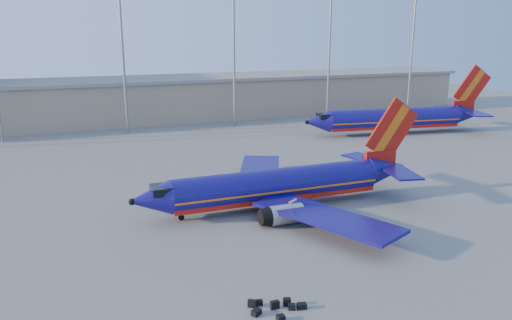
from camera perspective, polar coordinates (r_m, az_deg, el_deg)
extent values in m
plane|color=slate|center=(48.90, -1.55, -6.51)|extent=(220.00, 220.00, 0.00)
cube|color=gray|center=(104.99, -7.21, 7.00)|extent=(120.00, 15.00, 8.00)
cube|color=slate|center=(104.53, -7.28, 9.29)|extent=(122.00, 16.00, 0.60)
cylinder|color=gray|center=(89.65, -14.98, 11.78)|extent=(0.44, 0.44, 28.00)
cylinder|color=gray|center=(94.08, -2.53, 12.36)|extent=(0.44, 0.44, 28.00)
cylinder|color=gray|center=(102.30, 8.39, 12.39)|extent=(0.44, 0.44, 28.00)
cylinder|color=gray|center=(113.49, 17.41, 12.10)|extent=(0.44, 0.44, 28.00)
cylinder|color=navy|center=(50.69, 2.32, -2.84)|extent=(21.58, 3.34, 3.33)
cube|color=#AE170E|center=(50.95, 2.31, -3.76)|extent=(21.58, 2.71, 1.17)
cube|color=orange|center=(50.76, 2.32, -3.08)|extent=(21.58, 3.38, 0.20)
cone|color=navy|center=(47.28, -11.94, -4.45)|extent=(3.78, 3.33, 3.33)
cube|color=black|center=(47.20, -10.59, -3.32)|extent=(2.16, 2.34, 0.72)
cone|color=navy|center=(56.96, 14.51, -1.01)|extent=(4.68, 3.33, 3.33)
cube|color=#AE170E|center=(56.25, 14.00, 0.10)|extent=(3.78, 0.50, 1.98)
cube|color=#AE170E|center=(56.30, 15.24, 3.32)|extent=(6.60, 0.29, 7.17)
cube|color=orange|center=(56.20, 15.09, 3.31)|extent=(4.39, 0.38, 5.63)
cube|color=navy|center=(59.05, 12.55, 0.15)|extent=(3.84, 6.19, 0.20)
cube|color=navy|center=(54.28, 16.11, -1.35)|extent=(3.83, 6.19, 0.20)
cube|color=navy|center=(58.42, 0.42, -1.30)|extent=(9.76, 14.56, 0.31)
cube|color=navy|center=(44.85, 7.98, -6.43)|extent=(9.78, 14.56, 0.31)
cube|color=#AE170E|center=(51.24, 2.77, -4.08)|extent=(5.40, 3.51, 0.90)
cylinder|color=gray|center=(54.85, -0.69, -3.00)|extent=(3.24, 1.89, 1.89)
cylinder|color=gray|center=(46.70, 3.40, -6.21)|extent=(3.24, 1.89, 1.89)
cylinder|color=gray|center=(48.41, -8.55, -6.27)|extent=(0.22, 0.22, 0.99)
cylinder|color=black|center=(48.49, -8.54, -6.50)|extent=(0.58, 0.23, 0.58)
cylinder|color=black|center=(53.88, 2.62, -4.07)|extent=(0.76, 0.49, 0.76)
cylinder|color=black|center=(49.89, 4.80, -5.66)|extent=(0.76, 0.49, 0.76)
cylinder|color=navy|center=(90.80, 15.41, 4.59)|extent=(24.13, 6.98, 3.68)
cube|color=#AE170E|center=(90.95, 15.37, 4.00)|extent=(24.03, 6.29, 1.29)
cube|color=orange|center=(90.84, 15.40, 4.43)|extent=(24.13, 7.02, 0.22)
cone|color=navy|center=(85.03, 7.05, 4.35)|extent=(4.65, 4.22, 3.68)
cube|color=black|center=(85.32, 7.89, 5.00)|extent=(2.72, 2.89, 0.79)
cone|color=navy|center=(98.48, 22.89, 4.91)|extent=(5.63, 4.36, 3.68)
cube|color=#AE170E|center=(97.82, 22.59, 5.68)|extent=(4.21, 1.13, 2.19)
cube|color=#AE170E|center=(98.24, 23.45, 7.68)|extent=(7.27, 1.34, 7.93)
cube|color=orange|center=(98.12, 23.36, 7.68)|extent=(4.86, 1.09, 6.22)
cube|color=navy|center=(100.89, 21.63, 5.55)|extent=(3.41, 6.55, 0.22)
cube|color=navy|center=(95.49, 23.91, 4.87)|extent=(4.98, 7.00, 0.22)
cylinder|color=black|center=(91.19, 15.32, 3.20)|extent=(0.79, 0.79, 0.89)
cube|color=black|center=(32.69, 2.84, -17.58)|extent=(0.52, 0.45, 0.37)
cube|color=black|center=(33.83, 2.16, -16.21)|extent=(0.60, 0.31, 0.54)
cube|color=black|center=(33.96, 5.25, -16.29)|extent=(0.68, 0.54, 0.37)
cube|color=black|center=(33.20, 0.04, -17.01)|extent=(0.76, 0.68, 0.37)
cube|color=black|center=(33.81, 4.12, -16.39)|extent=(0.55, 0.49, 0.40)
cube|color=black|center=(34.18, 3.55, -15.88)|extent=(0.57, 0.45, 0.53)
cube|color=black|center=(33.99, -0.46, -16.09)|extent=(0.62, 0.56, 0.48)
cube|color=black|center=(34.19, 0.35, -15.99)|extent=(0.51, 0.38, 0.38)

